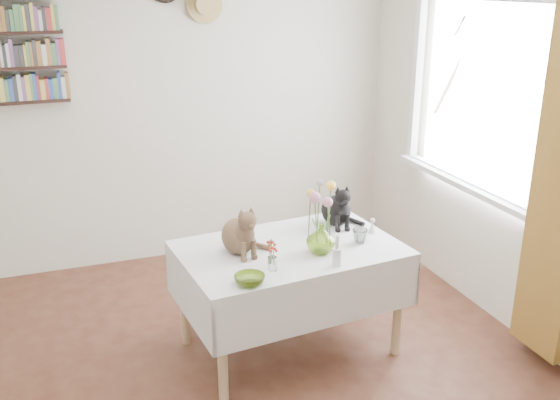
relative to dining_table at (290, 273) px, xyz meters
name	(u,v)px	position (x,y,z in m)	size (l,w,h in m)	color
room	(229,199)	(-0.52, -0.54, 0.72)	(4.08, 4.58, 2.58)	brown
window	(476,109)	(1.45, 0.26, 0.87)	(0.12, 1.52, 1.32)	white
dining_table	(290,273)	(0.00, 0.00, 0.00)	(1.39, 0.97, 0.70)	white
tabby_cat	(238,227)	(-0.31, 0.04, 0.33)	(0.21, 0.27, 0.32)	brown
black_cat	(336,203)	(0.42, 0.25, 0.32)	(0.20, 0.26, 0.30)	black
flower_vase	(321,238)	(0.14, -0.14, 0.26)	(0.17, 0.17, 0.18)	#ADCD4D
green_bowl	(250,280)	(-0.37, -0.38, 0.20)	(0.16, 0.16, 0.05)	#ADCD4D
drinking_glass	(360,236)	(0.43, -0.08, 0.22)	(0.09, 0.09, 0.09)	white
candlestick	(337,255)	(0.16, -0.33, 0.23)	(0.05, 0.05, 0.18)	white
berry_jar	(272,256)	(-0.21, -0.27, 0.26)	(0.05, 0.05, 0.21)	white
porcelain_figurine	(372,226)	(0.58, 0.04, 0.22)	(0.05, 0.05, 0.10)	white
flower_bouquet	(321,197)	(0.14, -0.12, 0.52)	(0.17, 0.12, 0.39)	#4C7233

